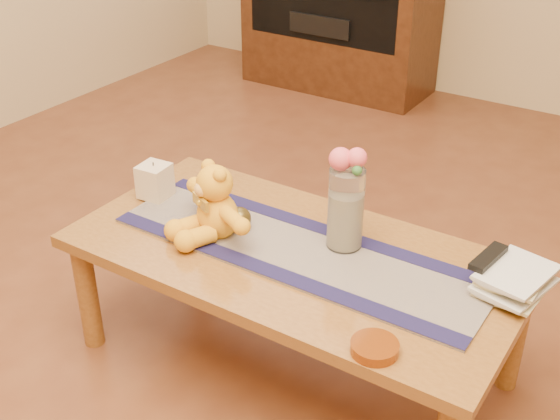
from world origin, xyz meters
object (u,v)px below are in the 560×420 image
Objects in this scene: tv_remote at (488,257)px; pillar_candle at (155,181)px; teddy_bear at (217,201)px; bronze_ball at (240,218)px; amber_dish at (375,348)px; book_bottom at (486,277)px; glass_vase at (346,209)px.

pillar_candle is at bearing -165.24° from tv_remote.
teddy_bear is at bearing -12.95° from pillar_candle.
pillar_candle is 0.74× the size of tv_remote.
pillar_candle is 0.38m from bronze_ball.
teddy_bear is 0.72m from amber_dish.
bronze_ball is (0.38, -0.02, -0.02)m from pillar_candle.
tv_remote is at bearing 11.46° from bronze_ball.
amber_dish is (-0.13, -0.46, 0.00)m from book_bottom.
bronze_ball is at bearing -163.71° from glass_vase.
pillar_candle is (-0.33, 0.08, -0.06)m from teddy_bear.
bronze_ball is 0.78m from book_bottom.
book_bottom is 1.80× the size of amber_dish.
pillar_candle is at bearing 176.73° from bronze_ball.
tv_remote reaches higher than bronze_ball.
bronze_ball is 0.78m from tv_remote.
tv_remote is at bearing 73.57° from amber_dish.
teddy_bear is at bearing -159.73° from book_bottom.
bronze_ball is (0.05, 0.05, -0.08)m from teddy_bear.
pillar_candle is 1.14m from tv_remote.
tv_remote is at bearing 39.49° from teddy_bear.
glass_vase reaches higher than book_bottom.
book_bottom is (0.43, 0.07, -0.13)m from glass_vase.
book_bottom is (0.76, 0.16, -0.04)m from bronze_ball.
bronze_ball is 0.69m from amber_dish.
bronze_ball is (-0.33, -0.10, -0.09)m from glass_vase.
glass_vase is (0.37, 0.15, 0.02)m from teddy_bear.
teddy_bear is 4.47× the size of bronze_ball.
glass_vase reaches higher than bronze_ball.
glass_vase is 1.62× the size of tv_remote.
teddy_bear is 0.84m from book_bottom.
pillar_candle is at bearing -173.95° from glass_vase.
teddy_bear is 0.83m from tv_remote.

